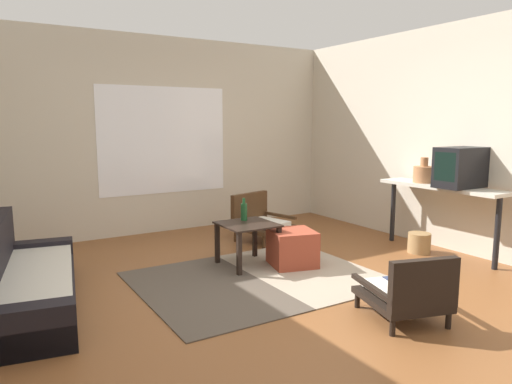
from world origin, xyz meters
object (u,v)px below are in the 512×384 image
object	(u,v)px
armchair_striped_foreground	(407,292)
crt_television	(460,167)
glass_bottle	(244,211)
ottoman_orange	(292,248)
wicker_basket	(419,243)
coffee_table	(247,232)
console_shelf	(441,193)
couch	(22,283)
armchair_by_window	(259,219)
clay_vase	(424,174)

from	to	relation	value
armchair_striped_foreground	crt_television	distance (m)	2.19
armchair_striped_foreground	glass_bottle	world-z (taller)	glass_bottle
armchair_striped_foreground	crt_television	world-z (taller)	crt_television
ottoman_orange	glass_bottle	size ratio (longest dim) A/B	1.83
crt_television	wicker_basket	bearing A→B (deg)	113.79
crt_television	coffee_table	bearing A→B (deg)	155.53
console_shelf	coffee_table	bearing A→B (deg)	160.87
couch	ottoman_orange	xyz separation A→B (m)	(2.60, -0.23, -0.02)
console_shelf	couch	bearing A→B (deg)	170.54
glass_bottle	wicker_basket	bearing A→B (deg)	-21.53
coffee_table	armchair_striped_foreground	distance (m)	1.92
coffee_table	armchair_striped_foreground	world-z (taller)	armchair_striped_foreground
armchair_by_window	armchair_striped_foreground	bearing A→B (deg)	-97.50
crt_television	armchair_by_window	bearing A→B (deg)	127.97
wicker_basket	clay_vase	bearing A→B (deg)	36.34
armchair_by_window	console_shelf	bearing A→B (deg)	-48.23
armchair_by_window	crt_television	distance (m)	2.51
armchair_striped_foreground	clay_vase	distance (m)	2.40
armchair_by_window	wicker_basket	distance (m)	2.00
armchair_by_window	clay_vase	world-z (taller)	clay_vase
ottoman_orange	armchair_by_window	bearing A→B (deg)	75.76
crt_television	clay_vase	bearing A→B (deg)	89.63
couch	crt_television	xyz separation A→B (m)	(4.36, -0.96, 0.83)
armchair_striped_foreground	wicker_basket	world-z (taller)	armchair_striped_foreground
crt_television	ottoman_orange	bearing A→B (deg)	157.34
console_shelf	armchair_striped_foreground	bearing A→B (deg)	-148.39
console_shelf	clay_vase	xyz separation A→B (m)	(0.00, 0.26, 0.21)
ottoman_orange	console_shelf	distance (m)	1.91
crt_television	wicker_basket	size ratio (longest dim) A/B	2.10
ottoman_orange	crt_television	bearing A→B (deg)	-22.66
armchair_by_window	console_shelf	world-z (taller)	console_shelf
coffee_table	armchair_by_window	bearing A→B (deg)	51.83
crt_television	glass_bottle	xyz separation A→B (m)	(-2.12, 1.14, -0.47)
wicker_basket	crt_television	bearing A→B (deg)	-66.21
armchair_by_window	armchair_striped_foreground	size ratio (longest dim) A/B	1.01
crt_television	console_shelf	bearing A→B (deg)	89.22
coffee_table	ottoman_orange	world-z (taller)	coffee_table
armchair_by_window	ottoman_orange	world-z (taller)	armchair_by_window
couch	crt_television	bearing A→B (deg)	-12.42
wicker_basket	armchair_striped_foreground	bearing A→B (deg)	-142.82
clay_vase	crt_television	bearing A→B (deg)	-90.37
armchair_striped_foreground	glass_bottle	size ratio (longest dim) A/B	3.08
armchair_by_window	glass_bottle	xyz separation A→B (m)	(-0.66, -0.74, 0.30)
coffee_table	console_shelf	size ratio (longest dim) A/B	0.37
armchair_by_window	crt_television	size ratio (longest dim) A/B	1.39
couch	armchair_by_window	world-z (taller)	couch
coffee_table	glass_bottle	size ratio (longest dim) A/B	2.30
armchair_by_window	crt_television	world-z (taller)	crt_television
armchair_striped_foreground	armchair_by_window	bearing A→B (deg)	82.50
armchair_striped_foreground	wicker_basket	distance (m)	2.10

